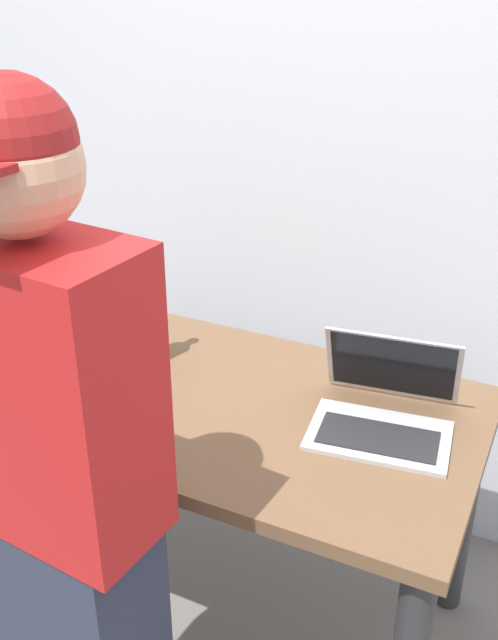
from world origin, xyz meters
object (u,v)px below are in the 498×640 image
at_px(person_figure, 63,509).
at_px(beer_bottle_dark, 104,340).
at_px(laptop, 385,406).
at_px(beer_bottle_brown, 151,323).

bearing_deg(person_figure, beer_bottle_dark, 119.45).
distance_m(laptop, beer_bottle_brown, 0.70).
relative_size(beer_bottle_brown, beer_bottle_dark, 1.09).
bearing_deg(person_figure, beer_bottle_brown, 110.05).
xyz_separation_m(laptop, beer_bottle_brown, (-0.69, 0.03, 0.06)).
distance_m(beer_bottle_dark, person_figure, 0.68).
distance_m(laptop, beer_bottle_dark, 0.78).
height_order(beer_bottle_brown, person_figure, person_figure).
distance_m(beer_bottle_brown, beer_bottle_dark, 0.15).
relative_size(laptop, person_figure, 0.23).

